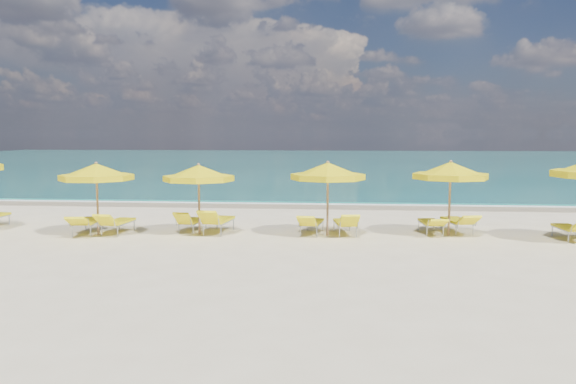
{
  "coord_description": "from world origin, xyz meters",
  "views": [
    {
      "loc": [
        1.75,
        -17.17,
        3.13
      ],
      "look_at": [
        0.0,
        1.5,
        1.2
      ],
      "focal_mm": 35.0,
      "sensor_mm": 36.0,
      "label": 1
    }
  ],
  "objects": [
    {
      "name": "lounger_5_right",
      "position": [
        5.5,
        0.99,
        0.22
      ],
      "size": [
        0.95,
        1.96,
        0.73
      ],
      "rotation": [
        0.0,
        0.0,
        0.19
      ],
      "color": "#A5A8AD",
      "rests_on": "ground"
    },
    {
      "name": "whitecap_far",
      "position": [
        8.0,
        24.0,
        0.0
      ],
      "size": [
        18.0,
        0.3,
        0.05
      ],
      "primitive_type": "cube",
      "color": "white",
      "rests_on": "ground"
    },
    {
      "name": "lounger_3_left",
      "position": [
        -3.01,
        0.4,
        0.2
      ],
      "size": [
        0.76,
        1.65,
        0.76
      ],
      "rotation": [
        0.0,
        0.0,
        -0.14
      ],
      "color": "#A5A8AD",
      "rests_on": "ground"
    },
    {
      "name": "ground_plane",
      "position": [
        0.0,
        0.0,
        0.0
      ],
      "size": [
        120.0,
        120.0,
        0.0
      ],
      "primitive_type": "plane",
      "color": "beige"
    },
    {
      "name": "lounger_4_left",
      "position": [
        0.86,
        0.35,
        0.21
      ],
      "size": [
        0.8,
        1.8,
        0.73
      ],
      "rotation": [
        0.0,
        0.0,
        -0.14
      ],
      "color": "#A5A8AD",
      "rests_on": "ground"
    },
    {
      "name": "lounger_4_right",
      "position": [
        1.91,
        0.34,
        0.22
      ],
      "size": [
        0.85,
        1.81,
        0.78
      ],
      "rotation": [
        0.0,
        0.0,
        0.16
      ],
      "color": "#A5A8AD",
      "rests_on": "ground"
    },
    {
      "name": "umbrella_2",
      "position": [
        -5.77,
        -0.49,
        1.95
      ],
      "size": [
        2.9,
        2.9,
        2.29
      ],
      "rotation": [
        0.0,
        0.0,
        0.35
      ],
      "color": "#A47852",
      "rests_on": "ground"
    },
    {
      "name": "lounger_6_left",
      "position": [
        8.58,
        0.07,
        0.2
      ],
      "size": [
        0.65,
        1.75,
        0.68
      ],
      "rotation": [
        0.0,
        0.0,
        0.05
      ],
      "color": "#A5A8AD",
      "rests_on": "ground"
    },
    {
      "name": "lounger_2_right",
      "position": [
        -5.27,
        -0.19,
        0.22
      ],
      "size": [
        0.73,
        1.82,
        0.78
      ],
      "rotation": [
        0.0,
        0.0,
        -0.08
      ],
      "color": "#A5A8AD",
      "rests_on": "ground"
    },
    {
      "name": "wet_sand_band",
      "position": [
        0.0,
        7.4,
        0.0
      ],
      "size": [
        120.0,
        2.6,
        0.01
      ],
      "primitive_type": "cube",
      "color": "tan",
      "rests_on": "ground"
    },
    {
      "name": "umbrella_5",
      "position": [
        5.13,
        0.45,
        2.0
      ],
      "size": [
        2.35,
        2.35,
        2.34
      ],
      "rotation": [
        0.0,
        0.0,
        0.02
      ],
      "color": "#A47852",
      "rests_on": "ground"
    },
    {
      "name": "lounger_2_left",
      "position": [
        -6.21,
        -0.3,
        0.23
      ],
      "size": [
        0.85,
        2.01,
        0.73
      ],
      "rotation": [
        0.0,
        0.0,
        0.12
      ],
      "color": "#A5A8AD",
      "rests_on": "ground"
    },
    {
      "name": "umbrella_3",
      "position": [
        -2.64,
        -0.12,
        1.91
      ],
      "size": [
        2.58,
        2.58,
        2.24
      ],
      "rotation": [
        0.0,
        0.0,
        0.18
      ],
      "color": "#A47852",
      "rests_on": "ground"
    },
    {
      "name": "lounger_3_right",
      "position": [
        -2.12,
        0.24,
        0.24
      ],
      "size": [
        0.86,
        1.96,
        0.88
      ],
      "rotation": [
        0.0,
        0.0,
        -0.12
      ],
      "color": "#A5A8AD",
      "rests_on": "ground"
    },
    {
      "name": "whitecap_near",
      "position": [
        -6.0,
        17.0,
        0.0
      ],
      "size": [
        14.0,
        0.36,
        0.05
      ],
      "primitive_type": "cube",
      "color": "white",
      "rests_on": "ground"
    },
    {
      "name": "foam_line",
      "position": [
        0.0,
        8.2,
        0.0
      ],
      "size": [
        120.0,
        1.2,
        0.03
      ],
      "primitive_type": "cube",
      "color": "white",
      "rests_on": "ground"
    },
    {
      "name": "ocean",
      "position": [
        0.0,
        48.0,
        0.0
      ],
      "size": [
        120.0,
        80.0,
        0.3
      ],
      "primitive_type": "cube",
      "color": "#126963",
      "rests_on": "ground"
    },
    {
      "name": "umbrella_4",
      "position": [
        1.36,
        0.03,
        1.99
      ],
      "size": [
        2.32,
        2.32,
        2.33
      ],
      "rotation": [
        0.0,
        0.0,
        -0.01
      ],
      "color": "#A47852",
      "rests_on": "ground"
    },
    {
      "name": "lounger_5_left",
      "position": [
        4.63,
        0.73,
        0.2
      ],
      "size": [
        0.71,
        1.79,
        0.64
      ],
      "rotation": [
        0.0,
        0.0,
        0.09
      ],
      "color": "#A5A8AD",
      "rests_on": "ground"
    }
  ]
}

